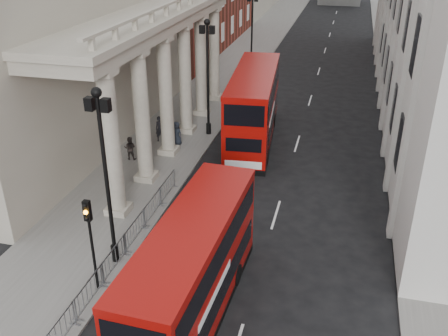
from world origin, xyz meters
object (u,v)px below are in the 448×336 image
Objects in this scene: lamp_post_south at (105,168)px; pedestrian_c at (177,133)px; lamp_post_mid at (208,70)px; bus_far at (254,105)px; lamp_post_north at (252,28)px; pedestrian_b at (130,148)px; pedestrian_a at (160,129)px; bus_near at (193,269)px; traffic_light at (90,229)px.

lamp_post_south is 14.10m from pedestrian_c.
lamp_post_mid is 4.95m from pedestrian_c.
lamp_post_south reaches higher than bus_far.
lamp_post_north is 5.27× the size of pedestrian_b.
pedestrian_a is at bearing 102.16° from lamp_post_south.
lamp_post_mid reaches higher than pedestrian_a.
lamp_post_north is at bearing 100.16° from pedestrian_c.
bus_far reaches higher than pedestrian_c.
lamp_post_mid is 19.19m from bus_near.
lamp_post_north is 0.82× the size of bus_near.
pedestrian_a is (-3.09, 15.87, -2.07)m from traffic_light.
lamp_post_north is at bearing 90.00° from lamp_post_mid.
pedestrian_c is (-1.60, 13.45, -3.93)m from lamp_post_south.
lamp_post_north is 16.55m from bus_far.
pedestrian_a is (-7.57, 16.30, -1.23)m from bus_near.
lamp_post_south is 4.83× the size of pedestrian_c.
bus_far reaches higher than pedestrian_b.
lamp_post_north is at bearing 99.94° from bus_near.
bus_near is 18.01m from pedestrian_a.
lamp_post_north reaches higher than pedestrian_b.
pedestrian_a is (-2.99, -18.15, -3.87)m from lamp_post_north.
lamp_post_mid is at bearing 106.32° from bus_near.
lamp_post_south is 16.46m from bus_far.
lamp_post_north is (0.00, 32.00, 0.00)m from lamp_post_south.
bus_far is 9.21m from pedestrian_b.
traffic_light reaches higher than pedestrian_a.
lamp_post_north is (0.00, 16.00, 0.00)m from lamp_post_mid.
lamp_post_mid is 4.06m from bus_far.
lamp_post_north is 19.03m from pedestrian_c.
bus_far is 5.79m from pedestrian_c.
lamp_post_south is at bearing -110.84° from pedestrian_a.
traffic_light is (0.10, -34.02, -1.80)m from lamp_post_north.
bus_near is at bearing -5.43° from traffic_light.
bus_near reaches higher than pedestrian_a.
traffic_light is at bearing -89.83° from lamp_post_north.
lamp_post_north is at bearing 47.66° from pedestrian_a.
bus_near reaches higher than pedestrian_c.
lamp_post_south is at bearing 92.84° from traffic_light.
bus_far is at bearing 41.85° from pedestrian_c.
bus_near is (4.58, -18.44, -2.64)m from lamp_post_mid.
bus_near is 18.44m from bus_far.
pedestrian_c is at bearing 113.62° from bus_near.
traffic_light is 0.42× the size of bus_near.
bus_far is at bearing -78.18° from lamp_post_north.
bus_near is at bearing -76.04° from lamp_post_mid.
bus_near is (4.58, -2.44, -2.64)m from lamp_post_south.
bus_far is (3.26, 17.97, -0.48)m from traffic_light.
pedestrian_c is (-4.96, -2.50, -1.65)m from bus_far.
pedestrian_c is (1.39, -0.40, -0.06)m from pedestrian_a.
pedestrian_b is (-3.81, 10.44, -4.00)m from lamp_post_south.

